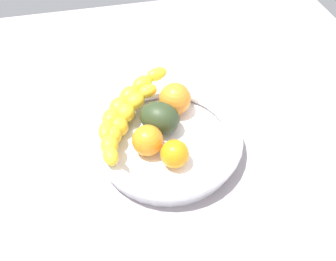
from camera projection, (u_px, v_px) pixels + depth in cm
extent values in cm
cube|color=#9C9397|center=(168.00, 153.00, 73.26)|extent=(120.00, 120.00, 3.00)
cylinder|color=white|center=(168.00, 144.00, 71.25)|extent=(27.23, 27.23, 2.39)
torus|color=white|center=(168.00, 135.00, 69.22)|extent=(29.38, 29.38, 3.08)
ellipsoid|color=yellow|center=(148.00, 91.00, 72.96)|extent=(4.05, 4.82, 2.76)
ellipsoid|color=yellow|center=(136.00, 101.00, 72.27)|extent=(4.98, 5.22, 3.26)
ellipsoid|color=yellow|center=(126.00, 113.00, 71.27)|extent=(5.56, 5.55, 3.75)
ellipsoid|color=yellow|center=(118.00, 126.00, 70.02)|extent=(5.73, 5.78, 4.25)
ellipsoid|color=yellow|center=(112.00, 135.00, 67.27)|extent=(5.13, 4.91, 3.75)
ellipsoid|color=yellow|center=(109.00, 145.00, 64.46)|extent=(4.49, 3.75, 3.26)
ellipsoid|color=yellow|center=(110.00, 155.00, 61.69)|extent=(4.33, 3.11, 2.76)
ellipsoid|color=yellow|center=(157.00, 74.00, 78.01)|extent=(4.42, 5.65, 2.85)
ellipsoid|color=yellow|center=(142.00, 84.00, 76.88)|extent=(5.56, 6.04, 3.47)
ellipsoid|color=yellow|center=(130.00, 96.00, 75.38)|extent=(6.36, 6.41, 4.08)
ellipsoid|color=yellow|center=(119.00, 107.00, 73.06)|extent=(6.41, 6.22, 4.08)
ellipsoid|color=yellow|center=(111.00, 118.00, 70.01)|extent=(5.96, 5.23, 3.47)
ellipsoid|color=yellow|center=(106.00, 130.00, 66.84)|extent=(5.50, 3.96, 2.85)
sphere|color=orange|center=(173.00, 154.00, 64.65)|extent=(5.36, 5.36, 5.36)
sphere|color=orange|center=(175.00, 99.00, 73.55)|extent=(6.75, 6.75, 6.75)
sphere|color=orange|center=(148.00, 140.00, 66.45)|extent=(6.00, 6.00, 6.00)
ellipsoid|color=#2C3A20|center=(160.00, 118.00, 70.12)|extent=(10.11, 10.47, 6.41)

